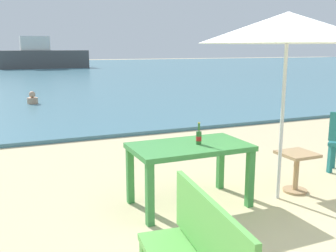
{
  "coord_description": "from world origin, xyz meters",
  "views": [
    {
      "loc": [
        -3.02,
        -2.81,
        1.89
      ],
      "look_at": [
        -0.51,
        3.0,
        0.6
      ],
      "focal_mm": 41.23,
      "sensor_mm": 36.0,
      "label": 1
    }
  ],
  "objects_px": {
    "picnic_table_green": "(190,153)",
    "swimmer_person": "(32,99)",
    "boat_fishing_trawler": "(42,57)",
    "patio_umbrella": "(288,28)",
    "side_table_wood": "(296,166)",
    "beer_bottle_amber": "(199,137)"
  },
  "relations": [
    {
      "from": "boat_fishing_trawler",
      "to": "side_table_wood",
      "type": "bearing_deg",
      "value": -90.11
    },
    {
      "from": "picnic_table_green",
      "to": "beer_bottle_amber",
      "type": "xyz_separation_m",
      "value": [
        0.1,
        -0.03,
        0.2
      ]
    },
    {
      "from": "picnic_table_green",
      "to": "swimmer_person",
      "type": "relative_size",
      "value": 3.41
    },
    {
      "from": "swimmer_person",
      "to": "boat_fishing_trawler",
      "type": "height_order",
      "value": "boat_fishing_trawler"
    },
    {
      "from": "patio_umbrella",
      "to": "swimmer_person",
      "type": "bearing_deg",
      "value": 103.1
    },
    {
      "from": "beer_bottle_amber",
      "to": "patio_umbrella",
      "type": "bearing_deg",
      "value": -12.87
    },
    {
      "from": "side_table_wood",
      "to": "swimmer_person",
      "type": "relative_size",
      "value": 1.32
    },
    {
      "from": "side_table_wood",
      "to": "picnic_table_green",
      "type": "bearing_deg",
      "value": 173.41
    },
    {
      "from": "picnic_table_green",
      "to": "side_table_wood",
      "type": "height_order",
      "value": "picnic_table_green"
    },
    {
      "from": "beer_bottle_amber",
      "to": "boat_fishing_trawler",
      "type": "distance_m",
      "value": 32.46
    },
    {
      "from": "beer_bottle_amber",
      "to": "swimmer_person",
      "type": "xyz_separation_m",
      "value": [
        -1.2,
        9.35,
        -0.61
      ]
    },
    {
      "from": "side_table_wood",
      "to": "beer_bottle_amber",
      "type": "bearing_deg",
      "value": 174.3
    },
    {
      "from": "picnic_table_green",
      "to": "swimmer_person",
      "type": "distance_m",
      "value": 9.39
    },
    {
      "from": "patio_umbrella",
      "to": "boat_fishing_trawler",
      "type": "height_order",
      "value": "boat_fishing_trawler"
    },
    {
      "from": "patio_umbrella",
      "to": "side_table_wood",
      "type": "relative_size",
      "value": 4.26
    },
    {
      "from": "side_table_wood",
      "to": "swimmer_person",
      "type": "distance_m",
      "value": 9.84
    },
    {
      "from": "picnic_table_green",
      "to": "swimmer_person",
      "type": "height_order",
      "value": "picnic_table_green"
    },
    {
      "from": "beer_bottle_amber",
      "to": "picnic_table_green",
      "type": "bearing_deg",
      "value": 161.91
    },
    {
      "from": "beer_bottle_amber",
      "to": "boat_fishing_trawler",
      "type": "height_order",
      "value": "boat_fishing_trawler"
    },
    {
      "from": "patio_umbrella",
      "to": "swimmer_person",
      "type": "relative_size",
      "value": 5.61
    },
    {
      "from": "patio_umbrella",
      "to": "swimmer_person",
      "type": "xyz_separation_m",
      "value": [
        -2.23,
        9.59,
        -1.88
      ]
    },
    {
      "from": "boat_fishing_trawler",
      "to": "patio_umbrella",
      "type": "bearing_deg",
      "value": -90.76
    }
  ]
}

